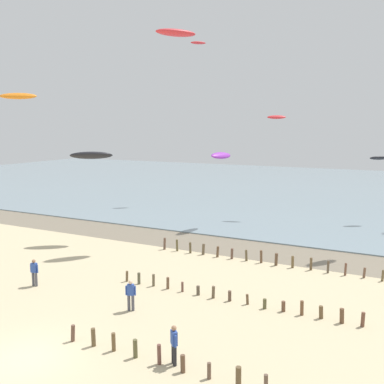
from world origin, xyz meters
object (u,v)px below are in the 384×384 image
at_px(kite_aloft_6, 91,155).
at_px(kite_aloft_10, 18,96).
at_px(kite_aloft_5, 176,33).
at_px(kite_aloft_8, 198,43).
at_px(kite_aloft_0, 379,158).
at_px(person_right_flank, 131,294).
at_px(person_mid_beach, 174,344).
at_px(kite_aloft_3, 277,117).
at_px(kite_aloft_4, 221,156).
at_px(person_left_flank, 34,272).

relative_size(kite_aloft_6, kite_aloft_10, 1.09).
relative_size(kite_aloft_5, kite_aloft_8, 1.74).
relative_size(kite_aloft_0, kite_aloft_5, 0.57).
bearing_deg(kite_aloft_10, kite_aloft_5, -19.38).
bearing_deg(kite_aloft_5, kite_aloft_10, 142.81).
xyz_separation_m(kite_aloft_0, kite_aloft_5, (-14.73, -15.55, 10.62)).
bearing_deg(kite_aloft_8, person_right_flank, 69.53).
height_order(kite_aloft_5, kite_aloft_6, kite_aloft_5).
bearing_deg(person_mid_beach, kite_aloft_5, 118.51).
relative_size(kite_aloft_3, kite_aloft_4, 0.66).
bearing_deg(person_left_flank, person_mid_beach, -18.08).
bearing_deg(kite_aloft_5, person_right_flank, -121.50).
xyz_separation_m(person_mid_beach, kite_aloft_8, (-17.03, 36.98, 19.47)).
height_order(kite_aloft_3, kite_aloft_8, kite_aloft_8).
distance_m(kite_aloft_3, kite_aloft_4, 8.99).
bearing_deg(kite_aloft_6, kite_aloft_5, 170.93).
bearing_deg(kite_aloft_4, kite_aloft_8, -133.99).
height_order(person_mid_beach, kite_aloft_4, kite_aloft_4).
bearing_deg(person_mid_beach, kite_aloft_4, 108.83).
xyz_separation_m(person_mid_beach, kite_aloft_3, (-4.94, 31.41, 9.91)).
xyz_separation_m(kite_aloft_5, kite_aloft_6, (-6.54, -3.06, -9.89)).
bearing_deg(kite_aloft_5, kite_aloft_0, -4.01).
bearing_deg(kite_aloft_5, kite_aloft_8, 60.62).
bearing_deg(kite_aloft_8, person_left_flank, 57.68).
distance_m(person_right_flank, kite_aloft_6, 16.82).
xyz_separation_m(person_mid_beach, kite_aloft_4, (-8.15, 23.90, 6.14)).
relative_size(person_left_flank, kite_aloft_4, 0.57).
xyz_separation_m(person_mid_beach, kite_aloft_6, (-15.96, 14.27, 6.49)).
height_order(kite_aloft_0, kite_aloft_5, kite_aloft_5).
distance_m(person_right_flank, kite_aloft_5, 21.89).
height_order(kite_aloft_4, kite_aloft_5, kite_aloft_5).
bearing_deg(kite_aloft_0, kite_aloft_3, 154.98).
height_order(person_mid_beach, person_right_flank, same).
relative_size(kite_aloft_0, kite_aloft_4, 0.66).
relative_size(kite_aloft_0, kite_aloft_10, 0.60).
bearing_deg(kite_aloft_8, kite_aloft_3, 114.46).
height_order(kite_aloft_0, kite_aloft_10, kite_aloft_10).
bearing_deg(kite_aloft_0, kite_aloft_5, -166.66).
distance_m(kite_aloft_5, kite_aloft_8, 21.29).
bearing_deg(kite_aloft_6, kite_aloft_3, -156.89).
distance_m(person_mid_beach, kite_aloft_3, 33.30).
xyz_separation_m(person_left_flank, kite_aloft_4, (3.97, 19.94, 6.14)).
relative_size(person_right_flank, kite_aloft_3, 0.87).
bearing_deg(kite_aloft_10, kite_aloft_8, 40.87).
relative_size(kite_aloft_6, kite_aloft_8, 1.81).
relative_size(person_mid_beach, kite_aloft_6, 0.48).
relative_size(kite_aloft_4, kite_aloft_6, 0.84).
height_order(person_left_flank, kite_aloft_10, kite_aloft_10).
distance_m(kite_aloft_3, kite_aloft_10, 25.79).
bearing_deg(kite_aloft_3, person_right_flank, 73.31).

